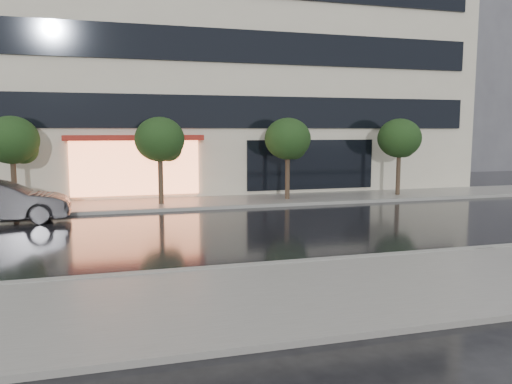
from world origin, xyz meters
name	(u,v)px	position (x,y,z in m)	size (l,w,h in m)	color
ground	(304,255)	(0.00, 0.00, 0.00)	(120.00, 120.00, 0.00)	black
sidewalk_near	(360,289)	(0.00, -3.25, 0.06)	(60.00, 4.50, 0.12)	slate
sidewalk_far	(225,202)	(0.00, 10.25, 0.06)	(60.00, 3.50, 0.12)	slate
curb_near	(319,261)	(0.00, -1.00, 0.07)	(60.00, 0.25, 0.14)	gray
curb_far	(234,207)	(0.00, 8.50, 0.07)	(60.00, 0.25, 0.14)	gray
office_building	(197,36)	(0.00, 17.97, 9.00)	(30.00, 12.76, 18.00)	beige
bg_building_right	(457,81)	(26.00, 28.00, 8.00)	(12.00, 12.00, 16.00)	#4C4C54
tree_far_west	(13,142)	(-8.94, 10.03, 2.92)	(2.20, 2.20, 3.99)	#33261C
tree_mid_west	(161,141)	(-2.94, 10.03, 2.92)	(2.20, 2.20, 3.99)	#33261C
tree_mid_east	(289,140)	(3.06, 10.03, 2.92)	(2.20, 2.20, 3.99)	#33261C
tree_far_east	(400,140)	(9.06, 10.03, 2.92)	(2.20, 2.20, 3.99)	#33261C
parked_car	(1,202)	(-8.99, 7.39, 0.78)	(1.64, 4.72, 1.55)	black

